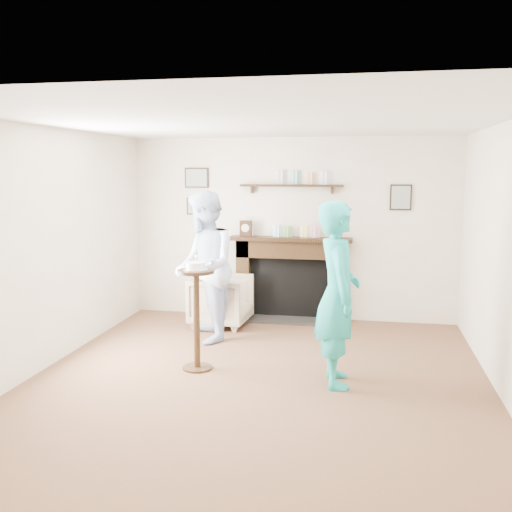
# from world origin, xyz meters

# --- Properties ---
(ground) EXTENTS (5.00, 5.00, 0.00)m
(ground) POSITION_xyz_m (0.00, 0.00, 0.00)
(ground) COLOR brown
(ground) RESTS_ON ground
(room_shell) EXTENTS (4.54, 5.02, 2.52)m
(room_shell) POSITION_xyz_m (-0.00, 0.69, 1.62)
(room_shell) COLOR beige
(room_shell) RESTS_ON ground
(armchair) EXTENTS (0.79, 0.77, 0.68)m
(armchair) POSITION_xyz_m (-0.86, 1.90, 0.00)
(armchair) COLOR tan
(armchair) RESTS_ON ground
(man) EXTENTS (0.98, 1.08, 1.82)m
(man) POSITION_xyz_m (-0.88, 1.21, 0.00)
(man) COLOR silver
(man) RESTS_ON ground
(woman) EXTENTS (0.53, 0.71, 1.77)m
(woman) POSITION_xyz_m (0.76, 0.07, 0.00)
(woman) COLOR #1EAEAD
(woman) RESTS_ON ground
(pedestal_table) EXTENTS (0.38, 0.38, 1.20)m
(pedestal_table) POSITION_xyz_m (-0.68, 0.20, 0.74)
(pedestal_table) COLOR black
(pedestal_table) RESTS_ON ground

